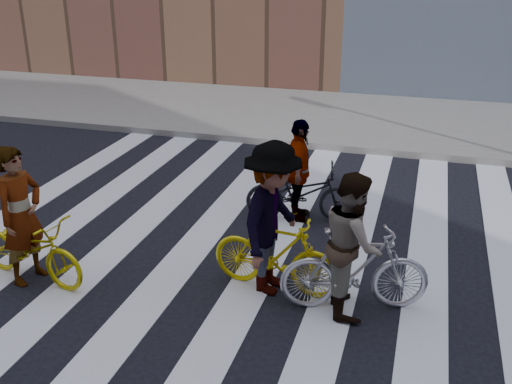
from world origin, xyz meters
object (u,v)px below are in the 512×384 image
at_px(bike_yellow_left, 30,248).
at_px(bike_silver_mid, 355,269).
at_px(bike_yellow_right, 276,254).
at_px(bike_dark_rear, 301,193).
at_px(rider_mid, 352,243).
at_px(rider_left, 21,215).
at_px(rider_rear, 299,171).
at_px(rider_right, 272,219).

height_order(bike_yellow_left, bike_silver_mid, bike_silver_mid).
bearing_deg(bike_yellow_left, bike_yellow_right, -67.49).
xyz_separation_m(bike_yellow_right, bike_dark_rear, (-0.15, 2.16, -0.05)).
bearing_deg(rider_mid, rider_left, 80.77).
distance_m(bike_yellow_left, rider_rear, 4.09).
height_order(bike_yellow_right, rider_mid, rider_mid).
relative_size(bike_yellow_right, rider_mid, 0.97).
bearing_deg(bike_silver_mid, rider_mid, 73.77).
bearing_deg(rider_rear, rider_left, 121.99).
bearing_deg(rider_right, bike_yellow_left, 108.80).
distance_m(bike_yellow_left, bike_dark_rear, 4.11).
xyz_separation_m(bike_yellow_left, rider_left, (-0.05, 0.00, 0.46)).
height_order(bike_yellow_left, rider_left, rider_left).
bearing_deg(rider_left, rider_mid, -72.42).
bearing_deg(bike_dark_rear, rider_rear, 78.54).
height_order(bike_silver_mid, rider_left, rider_left).
bearing_deg(bike_yellow_right, rider_mid, -92.39).
distance_m(bike_yellow_left, bike_silver_mid, 4.17).
bearing_deg(bike_yellow_right, bike_dark_rear, 10.61).
xyz_separation_m(bike_silver_mid, rider_right, (-1.06, 0.15, 0.45)).
height_order(bike_dark_rear, rider_rear, rider_rear).
bearing_deg(bike_yellow_left, bike_silver_mid, -72.42).
bearing_deg(bike_dark_rear, rider_mid, -165.93).
relative_size(bike_dark_rear, rider_right, 0.89).
relative_size(rider_left, rider_right, 0.93).
xyz_separation_m(rider_left, rider_mid, (4.14, 0.51, -0.04)).
distance_m(rider_mid, rider_rear, 2.59).
bearing_deg(rider_right, rider_rear, 10.61).
xyz_separation_m(bike_silver_mid, rider_rear, (-1.21, 2.32, 0.29)).
bearing_deg(rider_right, bike_yellow_right, -83.31).
distance_m(bike_silver_mid, rider_right, 1.16).
distance_m(bike_dark_rear, rider_rear, 0.37).
bearing_deg(rider_mid, bike_yellow_right, 64.69).
height_order(bike_yellow_right, rider_right, rider_right).
relative_size(bike_yellow_left, rider_rear, 1.05).
height_order(bike_silver_mid, rider_right, rider_right).
height_order(rider_left, rider_rear, rider_left).
bearing_deg(rider_rear, bike_yellow_right, 173.78).
bearing_deg(bike_yellow_right, bike_silver_mid, -91.95).
height_order(bike_yellow_left, bike_dark_rear, bike_dark_rear).
bearing_deg(bike_yellow_right, rider_rear, 11.93).
distance_m(bike_yellow_right, rider_rear, 2.20).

